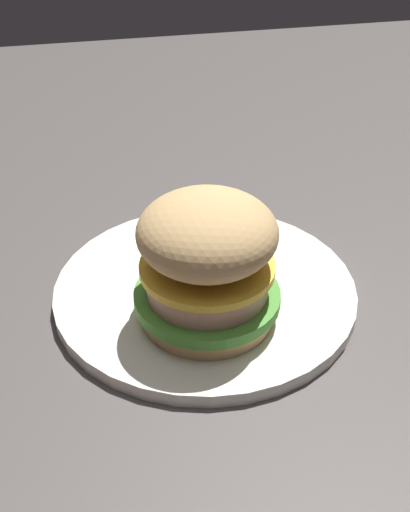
{
  "coord_description": "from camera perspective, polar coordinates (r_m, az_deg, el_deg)",
  "views": [
    {
      "loc": [
        -0.11,
        -0.45,
        0.35
      ],
      "look_at": [
        -0.01,
        -0.02,
        0.04
      ],
      "focal_mm": 44.24,
      "sensor_mm": 36.0,
      "label": 1
    }
  ],
  "objects": [
    {
      "name": "fries_pile",
      "position": [
        0.6,
        -1.18,
        1.42
      ],
      "size": [
        0.1,
        0.11,
        0.01
      ],
      "color": "gold",
      "rests_on": "plate"
    },
    {
      "name": "plate",
      "position": [
        0.56,
        -0.0,
        -3.06
      ],
      "size": [
        0.26,
        0.26,
        0.01
      ],
      "primitive_type": "cylinder",
      "color": "silver",
      "rests_on": "ground_plane"
    },
    {
      "name": "ground_plane",
      "position": [
        0.58,
        0.71,
        -2.31
      ],
      "size": [
        1.6,
        1.6,
        0.0
      ],
      "primitive_type": "plane",
      "color": "#47423F"
    },
    {
      "name": "sandwich",
      "position": [
        0.49,
        0.2,
        -0.42
      ],
      "size": [
        0.12,
        0.12,
        0.11
      ],
      "color": "tan",
      "rests_on": "plate"
    }
  ]
}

